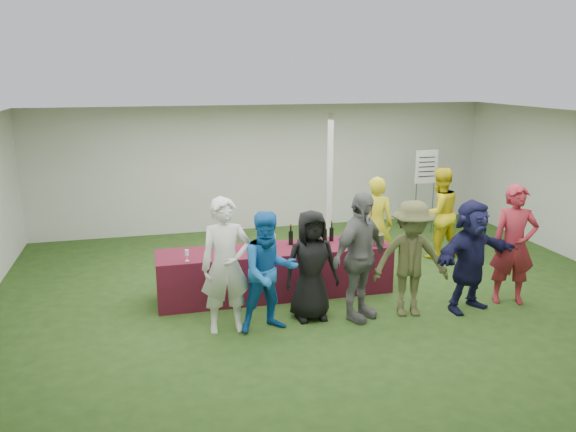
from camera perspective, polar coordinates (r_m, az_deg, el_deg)
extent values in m
plane|color=#284719|center=(8.89, 3.44, -7.86)|extent=(60.00, 60.00, 0.00)
plane|color=white|center=(12.27, -2.11, 4.94)|extent=(10.00, 0.00, 10.00)
plane|color=white|center=(5.01, 17.76, -10.06)|extent=(10.00, 0.00, 10.00)
plane|color=white|center=(8.26, 3.72, 9.75)|extent=(10.00, 10.00, 0.00)
cylinder|color=silver|center=(9.74, 4.24, 2.42)|extent=(0.10, 0.10, 2.70)
cube|color=maroon|center=(8.72, -1.28, -5.66)|extent=(3.60, 0.80, 0.75)
cylinder|color=black|center=(8.75, 0.28, -2.23)|extent=(0.07, 0.07, 0.22)
cylinder|color=black|center=(8.71, 0.28, -1.29)|extent=(0.03, 0.03, 0.08)
cylinder|color=maroon|center=(8.70, 0.28, -0.95)|extent=(0.03, 0.03, 0.02)
cylinder|color=black|center=(8.82, 1.32, -2.10)|extent=(0.07, 0.07, 0.22)
cylinder|color=black|center=(8.78, 1.33, -1.16)|extent=(0.03, 0.03, 0.08)
cylinder|color=maroon|center=(8.77, 1.33, -0.83)|extent=(0.03, 0.03, 0.02)
cylinder|color=black|center=(8.78, 1.86, -2.18)|extent=(0.07, 0.07, 0.22)
cylinder|color=black|center=(8.74, 1.86, -1.24)|extent=(0.03, 0.03, 0.08)
cylinder|color=maroon|center=(8.73, 1.87, -0.91)|extent=(0.03, 0.03, 0.02)
cylinder|color=black|center=(8.90, 3.11, -1.97)|extent=(0.07, 0.07, 0.22)
cylinder|color=black|center=(8.86, 3.13, -1.04)|extent=(0.03, 0.03, 0.08)
cylinder|color=maroon|center=(8.85, 3.13, -0.71)|extent=(0.03, 0.03, 0.02)
cylinder|color=black|center=(8.88, 3.76, -2.01)|extent=(0.07, 0.07, 0.22)
cylinder|color=black|center=(8.84, 3.77, -1.08)|extent=(0.03, 0.03, 0.08)
cylinder|color=maroon|center=(8.83, 3.78, -0.75)|extent=(0.03, 0.03, 0.02)
cylinder|color=black|center=(8.97, 4.44, -1.86)|extent=(0.07, 0.07, 0.22)
cylinder|color=black|center=(8.93, 4.46, -0.93)|extent=(0.03, 0.03, 0.08)
cylinder|color=maroon|center=(8.92, 4.46, -0.61)|extent=(0.03, 0.03, 0.02)
cylinder|color=silver|center=(8.17, -10.21, -4.49)|extent=(0.06, 0.06, 0.00)
cylinder|color=silver|center=(8.16, -10.22, -4.23)|extent=(0.01, 0.01, 0.07)
cylinder|color=silver|center=(8.13, -10.25, -3.69)|extent=(0.06, 0.06, 0.08)
cylinder|color=silver|center=(8.15, -7.98, -4.45)|extent=(0.06, 0.06, 0.00)
cylinder|color=silver|center=(8.14, -7.99, -4.19)|extent=(0.01, 0.01, 0.07)
cylinder|color=silver|center=(8.11, -8.00, -3.65)|extent=(0.06, 0.06, 0.08)
cylinder|color=#43070D|center=(8.12, -8.00, -3.85)|extent=(0.05, 0.05, 0.02)
cylinder|color=silver|center=(8.21, -6.29, -4.26)|extent=(0.06, 0.06, 0.00)
cylinder|color=silver|center=(8.19, -6.30, -4.00)|extent=(0.01, 0.01, 0.07)
cylinder|color=silver|center=(8.17, -6.32, -3.47)|extent=(0.06, 0.06, 0.08)
cylinder|color=silver|center=(8.29, -2.61, -3.98)|extent=(0.06, 0.06, 0.00)
cylinder|color=silver|center=(8.28, -2.62, -3.72)|extent=(0.01, 0.01, 0.07)
cylinder|color=silver|center=(8.26, -2.62, -3.19)|extent=(0.06, 0.06, 0.08)
cylinder|color=#43070D|center=(8.27, -2.62, -3.39)|extent=(0.05, 0.05, 0.02)
cylinder|color=silver|center=(8.77, 7.02, -3.05)|extent=(0.06, 0.06, 0.00)
cylinder|color=silver|center=(8.76, 7.03, -2.80)|extent=(0.01, 0.01, 0.07)
cylinder|color=silver|center=(8.74, 7.05, -2.30)|extent=(0.06, 0.06, 0.08)
cylinder|color=#43070D|center=(8.74, 7.04, -2.49)|extent=(0.05, 0.05, 0.02)
cylinder|color=silver|center=(8.78, 8.20, -3.07)|extent=(0.06, 0.06, 0.00)
cylinder|color=silver|center=(8.77, 8.21, -2.83)|extent=(0.01, 0.01, 0.07)
cylinder|color=silver|center=(8.74, 8.23, -2.33)|extent=(0.06, 0.06, 0.08)
cylinder|color=silver|center=(8.64, -1.47, -2.53)|extent=(0.07, 0.07, 0.20)
cylinder|color=silver|center=(8.61, -1.48, -1.79)|extent=(0.03, 0.03, 0.03)
cube|color=white|center=(9.08, 8.02, -2.38)|extent=(0.25, 0.18, 0.03)
cylinder|color=slate|center=(8.84, 9.02, -2.38)|extent=(0.22, 0.22, 0.18)
cylinder|color=slate|center=(12.20, 12.80, 0.69)|extent=(0.02, 0.02, 1.10)
cylinder|color=slate|center=(12.38, 14.45, 0.80)|extent=(0.02, 0.02, 1.10)
cube|color=white|center=(12.11, 13.88, 4.89)|extent=(0.50, 0.02, 0.70)
cube|color=black|center=(12.07, 13.97, 5.81)|extent=(0.36, 0.01, 0.02)
cube|color=black|center=(12.08, 13.94, 5.34)|extent=(0.36, 0.01, 0.02)
cube|color=black|center=(12.10, 13.92, 4.87)|extent=(0.36, 0.01, 0.02)
cube|color=black|center=(12.11, 13.89, 4.41)|extent=(0.36, 0.01, 0.02)
cube|color=black|center=(12.13, 13.86, 3.94)|extent=(0.36, 0.01, 0.02)
imported|color=gold|center=(9.74, 8.84, -0.84)|extent=(0.72, 0.61, 1.67)
imported|color=yellow|center=(10.71, 15.05, 0.29)|extent=(0.90, 0.74, 1.69)
imported|color=silver|center=(7.40, -6.33, -5.05)|extent=(0.67, 0.44, 1.83)
imported|color=#185FB3|center=(7.41, -1.93, -5.71)|extent=(0.86, 0.71, 1.64)
imported|color=black|center=(7.78, 2.36, -5.03)|extent=(0.77, 0.51, 1.56)
imported|color=slate|center=(7.78, 7.27, -4.12)|extent=(1.14, 0.95, 1.82)
imported|color=#4D4F2B|center=(8.05, 12.39, -4.28)|extent=(1.17, 0.80, 1.67)
imported|color=#17173F|center=(8.45, 18.06, -3.86)|extent=(1.59, 0.89, 1.64)
imported|color=maroon|center=(8.92, 21.97, -2.74)|extent=(0.76, 0.62, 1.80)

